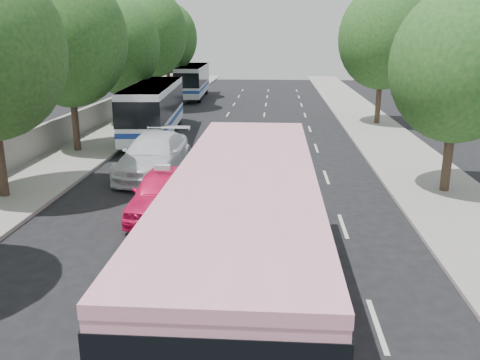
# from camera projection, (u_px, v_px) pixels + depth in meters

# --- Properties ---
(ground) EXTENTS (120.00, 120.00, 0.00)m
(ground) POSITION_uv_depth(u_px,v_px,m) (201.00, 277.00, 13.33)
(ground) COLOR black
(ground) RESTS_ON ground
(sidewalk_left) EXTENTS (4.00, 90.00, 0.15)m
(sidewalk_left) POSITION_uv_depth(u_px,v_px,m) (116.00, 131.00, 33.05)
(sidewalk_left) COLOR #9E998E
(sidewalk_left) RESTS_ON ground
(sidewalk_right) EXTENTS (4.00, 90.00, 0.12)m
(sidewalk_right) POSITION_uv_depth(u_px,v_px,m) (380.00, 135.00, 31.91)
(sidewalk_right) COLOR #9E998E
(sidewalk_right) RESTS_ON ground
(low_wall) EXTENTS (0.30, 90.00, 1.50)m
(low_wall) POSITION_uv_depth(u_px,v_px,m) (88.00, 118.00, 32.95)
(low_wall) COLOR #9E998E
(low_wall) RESTS_ON sidewalk_left
(tree_left_c) EXTENTS (6.00, 6.00, 9.35)m
(tree_left_c) POSITION_uv_depth(u_px,v_px,m) (68.00, 34.00, 25.58)
(tree_left_c) COLOR #38281E
(tree_left_c) RESTS_ON ground
(tree_left_d) EXTENTS (5.52, 5.52, 8.60)m
(tree_left_d) POSITION_uv_depth(u_px,v_px,m) (119.00, 42.00, 33.37)
(tree_left_d) COLOR #38281E
(tree_left_d) RESTS_ON ground
(tree_left_e) EXTENTS (6.30, 6.30, 9.82)m
(tree_left_e) POSITION_uv_depth(u_px,v_px,m) (149.00, 30.00, 40.81)
(tree_left_e) COLOR #38281E
(tree_left_e) RESTS_ON ground
(tree_left_f) EXTENTS (5.88, 5.88, 9.16)m
(tree_left_f) POSITION_uv_depth(u_px,v_px,m) (167.00, 35.00, 48.61)
(tree_left_f) COLOR #38281E
(tree_left_f) RESTS_ON ground
(tree_right_near) EXTENTS (5.10, 5.10, 7.95)m
(tree_right_near) POSITION_uv_depth(u_px,v_px,m) (462.00, 60.00, 18.91)
(tree_right_near) COLOR #38281E
(tree_right_near) RESTS_ON ground
(tree_right_far) EXTENTS (6.00, 6.00, 9.35)m
(tree_right_far) POSITION_uv_depth(u_px,v_px,m) (385.00, 34.00, 33.97)
(tree_right_far) COLOR #38281E
(tree_right_far) RESTS_ON ground
(pink_bus) EXTENTS (2.81, 11.05, 3.53)m
(pink_bus) POSITION_uv_depth(u_px,v_px,m) (245.00, 229.00, 10.68)
(pink_bus) COLOR pink
(pink_bus) RESTS_ON ground
(pink_taxi) EXTENTS (1.99, 4.76, 1.61)m
(pink_taxi) POSITION_uv_depth(u_px,v_px,m) (163.00, 192.00, 17.82)
(pink_taxi) COLOR #FF1660
(pink_taxi) RESTS_ON ground
(white_pickup) EXTENTS (2.72, 6.23, 1.78)m
(white_pickup) POSITION_uv_depth(u_px,v_px,m) (154.00, 155.00, 22.90)
(white_pickup) COLOR silver
(white_pickup) RESTS_ON ground
(tour_coach_front) EXTENTS (3.19, 11.09, 3.27)m
(tour_coach_front) POSITION_uv_depth(u_px,v_px,m) (154.00, 106.00, 30.60)
(tour_coach_front) COLOR white
(tour_coach_front) RESTS_ON ground
(tour_coach_rear) EXTENTS (2.79, 10.72, 3.18)m
(tour_coach_rear) POSITION_uv_depth(u_px,v_px,m) (193.00, 79.00, 49.94)
(tour_coach_rear) COLOR silver
(tour_coach_rear) RESTS_ON ground
(taxi_roof_sign) EXTENTS (0.55, 0.19, 0.18)m
(taxi_roof_sign) POSITION_uv_depth(u_px,v_px,m) (162.00, 167.00, 17.57)
(taxi_roof_sign) COLOR silver
(taxi_roof_sign) RESTS_ON pink_taxi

